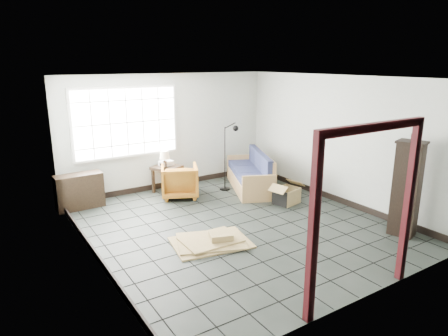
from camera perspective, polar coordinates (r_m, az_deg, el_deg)
ground at (r=7.28m, az=1.76°, el=-8.12°), size 5.50×5.50×0.00m
room_shell at (r=6.82m, az=1.73°, el=5.04°), size 5.02×5.52×2.61m
window_panel at (r=8.77m, az=-13.79°, el=6.34°), size 2.32×0.08×1.52m
doorway_trim at (r=4.95m, az=19.83°, el=-3.33°), size 1.80×0.08×2.20m
futon_sofa at (r=9.21m, az=4.03°, el=-1.08°), size 1.45×2.06×0.86m
armchair at (r=8.66m, az=-6.38°, el=-1.63°), size 0.99×0.96×0.78m
side_table at (r=8.99m, az=-8.17°, el=-0.39°), size 0.72×0.72×0.60m
table_lamp at (r=8.87m, az=-8.48°, el=1.75°), size 0.27×0.27×0.36m
projector at (r=9.01m, az=-8.28°, el=0.68°), size 0.31×0.26×0.10m
floor_lamp at (r=8.97m, az=0.86°, el=1.94°), size 0.41×0.38×1.55m
console_shelf at (r=8.46m, az=-19.95°, el=-3.14°), size 0.91×0.38×0.70m
tall_shelf at (r=7.27m, az=24.63°, el=-2.64°), size 0.45×0.52×1.62m
pot at (r=7.14m, az=25.71°, el=3.97°), size 0.18×0.18×0.11m
open_box at (r=8.39m, az=8.91°, el=-3.93°), size 0.85×0.54×0.45m
cardboard_pile at (r=6.58m, az=-1.69°, el=-10.32°), size 1.36×1.13×0.18m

